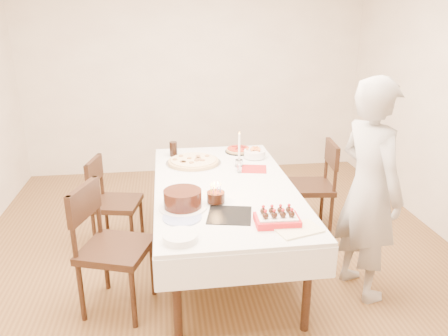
{
  "coord_description": "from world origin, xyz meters",
  "views": [
    {
      "loc": [
        -0.42,
        -3.34,
        2.11
      ],
      "look_at": [
        0.05,
        0.01,
        0.89
      ],
      "focal_mm": 35.0,
      "sensor_mm": 36.0,
      "label": 1
    }
  ],
  "objects": [
    {
      "name": "floor",
      "position": [
        0.0,
        0.0,
        0.0
      ],
      "size": [
        5.0,
        5.0,
        0.0
      ],
      "primitive_type": "plane",
      "color": "brown",
      "rests_on": "ground"
    },
    {
      "name": "wall_back",
      "position": [
        0.0,
        2.5,
        1.35
      ],
      "size": [
        4.5,
        0.04,
        2.7
      ],
      "primitive_type": "cube",
      "color": "beige",
      "rests_on": "floor"
    },
    {
      "name": "wall_front",
      "position": [
        0.0,
        -2.5,
        1.35
      ],
      "size": [
        4.5,
        0.04,
        2.7
      ],
      "primitive_type": "cube",
      "color": "beige",
      "rests_on": "floor"
    },
    {
      "name": "dining_table",
      "position": [
        0.05,
        0.01,
        0.38
      ],
      "size": [
        1.58,
        2.34,
        0.75
      ],
      "primitive_type": "cube",
      "rotation": [
        0.0,
        0.0,
        -0.22
      ],
      "color": "silver",
      "rests_on": "floor"
    },
    {
      "name": "chair_right_savory",
      "position": [
        0.98,
        0.52,
        0.47
      ],
      "size": [
        0.53,
        0.53,
        0.93
      ],
      "primitive_type": null,
      "rotation": [
        0.0,
        0.0,
        -0.12
      ],
      "color": "#311A10",
      "rests_on": "floor"
    },
    {
      "name": "chair_left_savory",
      "position": [
        -0.89,
        0.45,
        0.44
      ],
      "size": [
        0.52,
        0.52,
        0.87
      ],
      "primitive_type": null,
      "rotation": [
        0.0,
        0.0,
        2.94
      ],
      "color": "#311A10",
      "rests_on": "floor"
    },
    {
      "name": "chair_left_dessert",
      "position": [
        -0.81,
        -0.5,
        0.49
      ],
      "size": [
        0.64,
        0.64,
        0.98
      ],
      "primitive_type": null,
      "rotation": [
        0.0,
        0.0,
        2.81
      ],
      "color": "#311A10",
      "rests_on": "floor"
    },
    {
      "name": "person",
      "position": [
        1.07,
        -0.52,
        0.85
      ],
      "size": [
        0.55,
        0.7,
        1.7
      ],
      "primitive_type": "imported",
      "rotation": [
        0.0,
        0.0,
        1.82
      ],
      "color": "#A7A49E",
      "rests_on": "floor"
    },
    {
      "name": "pizza_white",
      "position": [
        -0.17,
        0.57,
        0.77
      ],
      "size": [
        0.65,
        0.65,
        0.04
      ],
      "primitive_type": "cylinder",
      "rotation": [
        0.0,
        0.0,
        -0.28
      ],
      "color": "beige",
      "rests_on": "dining_table"
    },
    {
      "name": "pizza_pepperoni",
      "position": [
        0.32,
        0.86,
        0.77
      ],
      "size": [
        0.33,
        0.33,
        0.04
      ],
      "primitive_type": "cylinder",
      "rotation": [
        0.0,
        0.0,
        -0.24
      ],
      "color": "red",
      "rests_on": "dining_table"
    },
    {
      "name": "red_placemat",
      "position": [
        0.37,
        0.34,
        0.75
      ],
      "size": [
        0.27,
        0.27,
        0.01
      ],
      "primitive_type": "cube",
      "rotation": [
        0.0,
        0.0,
        -0.21
      ],
      "color": "#B21E1E",
      "rests_on": "dining_table"
    },
    {
      "name": "pasta_bowl",
      "position": [
        0.44,
        0.66,
        0.79
      ],
      "size": [
        0.22,
        0.22,
        0.07
      ],
      "primitive_type": "cylinder",
      "rotation": [
        0.0,
        0.0,
        0.04
      ],
      "color": "white",
      "rests_on": "dining_table"
    },
    {
      "name": "taper_candle",
      "position": [
        0.25,
        0.44,
        0.92
      ],
      "size": [
        0.08,
        0.08,
        0.34
      ],
      "primitive_type": "cylinder",
      "rotation": [
        0.0,
        0.0,
        0.08
      ],
      "color": "white",
      "rests_on": "dining_table"
    },
    {
      "name": "shaker_pair",
      "position": [
        0.22,
        0.26,
        0.8
      ],
      "size": [
        0.09,
        0.09,
        0.09
      ],
      "primitive_type": null,
      "rotation": [
        0.0,
        0.0,
        0.2
      ],
      "color": "white",
      "rests_on": "dining_table"
    },
    {
      "name": "cola_glass",
      "position": [
        -0.35,
        0.83,
        0.82
      ],
      "size": [
        0.09,
        0.09,
        0.14
      ],
      "primitive_type": "cylinder",
      "rotation": [
        0.0,
        0.0,
        0.25
      ],
      "color": "black",
      "rests_on": "dining_table"
    },
    {
      "name": "layer_cake",
      "position": [
        -0.31,
        -0.41,
        0.82
      ],
      "size": [
        0.44,
        0.44,
        0.14
      ],
      "primitive_type": "cylinder",
      "rotation": [
        0.0,
        0.0,
        0.28
      ],
      "color": "#33150C",
      "rests_on": "dining_table"
    },
    {
      "name": "cake_board",
      "position": [
        0.01,
        -0.59,
        0.75
      ],
      "size": [
        0.36,
        0.36,
        0.01
      ],
      "primitive_type": "cube",
      "rotation": [
        0.0,
        0.0,
        -0.22
      ],
      "color": "black",
      "rests_on": "dining_table"
    },
    {
      "name": "birthday_cake",
      "position": [
        -0.06,
        -0.36,
        0.83
      ],
      "size": [
        0.17,
        0.17,
        0.14
      ],
      "primitive_type": "cylinder",
      "rotation": [
        0.0,
        0.0,
        0.32
      ],
      "color": "#34170E",
      "rests_on": "dining_table"
    },
    {
      "name": "strawberry_box",
      "position": [
        0.3,
        -0.76,
        0.79
      ],
      "size": [
        0.31,
        0.21,
        0.07
      ],
      "primitive_type": null,
      "rotation": [
        0.0,
        0.0,
        -0.04
      ],
      "color": "red",
      "rests_on": "dining_table"
    },
    {
      "name": "box_lid",
      "position": [
        0.42,
        -0.87,
        0.75
      ],
      "size": [
        0.34,
        0.27,
        0.02
      ],
      "primitive_type": "cube",
      "rotation": [
        0.0,
        0.0,
        0.28
      ],
      "color": "beige",
      "rests_on": "dining_table"
    },
    {
      "name": "plate_stack",
      "position": [
        -0.35,
        -0.9,
        0.77
      ],
      "size": [
        0.24,
        0.24,
        0.05
      ],
      "primitive_type": "cylinder",
      "rotation": [
        0.0,
        0.0,
        -0.08
      ],
      "color": "white",
      "rests_on": "dining_table"
    },
    {
      "name": "china_plate",
      "position": [
        -0.33,
        -0.58,
        0.76
      ],
      "size": [
        0.33,
        0.33,
        0.01
      ],
      "primitive_type": "cylinder",
      "rotation": [
        0.0,
        0.0,
        0.25
      ],
      "color": "white",
      "rests_on": "dining_table"
    }
  ]
}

